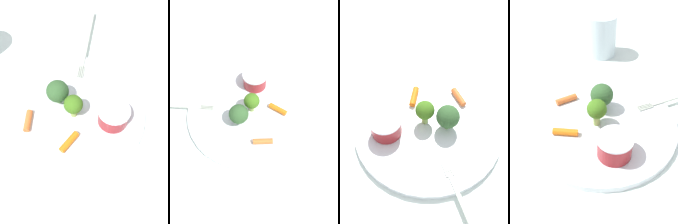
% 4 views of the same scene
% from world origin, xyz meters
% --- Properties ---
extents(ground_plane, '(2.40, 2.40, 0.00)m').
position_xyz_m(ground_plane, '(0.00, 0.00, 0.00)').
color(ground_plane, white).
extents(plate, '(0.26, 0.26, 0.01)m').
position_xyz_m(plate, '(0.00, 0.00, 0.01)').
color(plate, white).
rests_on(plate, ground_plane).
extents(sauce_cup, '(0.05, 0.05, 0.04)m').
position_xyz_m(sauce_cup, '(0.06, -0.04, 0.03)').
color(sauce_cup, maroon).
rests_on(sauce_cup, plate).
extents(broccoli_floret_0, '(0.03, 0.03, 0.05)m').
position_xyz_m(broccoli_floret_0, '(0.00, -0.01, 0.04)').
color(broccoli_floret_0, '#97B559').
rests_on(broccoli_floret_0, plate).
extents(broccoli_floret_1, '(0.04, 0.04, 0.05)m').
position_xyz_m(broccoli_floret_1, '(-0.02, 0.02, 0.04)').
color(broccoli_floret_1, '#83B85E').
rests_on(broccoli_floret_1, plate).
extents(carrot_stick_0, '(0.02, 0.04, 0.01)m').
position_xyz_m(carrot_stick_0, '(-0.08, -0.01, 0.02)').
color(carrot_stick_0, orange).
rests_on(carrot_stick_0, plate).
extents(carrot_stick_1, '(0.04, 0.03, 0.01)m').
position_xyz_m(carrot_stick_1, '(-0.02, -0.06, 0.02)').
color(carrot_stick_1, orange).
rests_on(carrot_stick_1, plate).
extents(fork, '(0.08, 0.19, 0.00)m').
position_xyz_m(fork, '(0.06, 0.16, 0.01)').
color(fork, beige).
rests_on(fork, plate).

